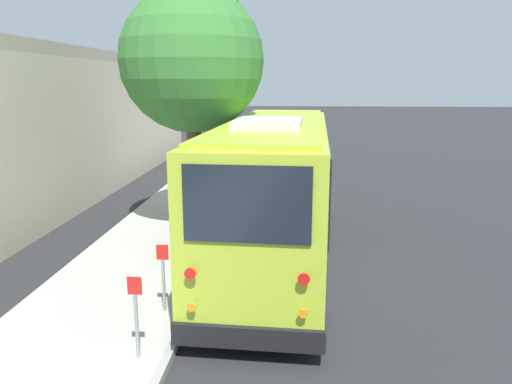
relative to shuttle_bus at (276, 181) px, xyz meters
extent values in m
plane|color=#28282B|center=(-1.48, -0.49, -1.93)|extent=(160.00, 160.00, 0.00)
cube|color=#B2AFA8|center=(-1.48, 3.19, -1.85)|extent=(80.00, 3.25, 0.15)
cube|color=#9D9A94|center=(-1.48, 1.50, -1.85)|extent=(80.00, 0.14, 0.15)
cube|color=#ADC633|center=(0.00, 0.00, -0.13)|extent=(10.18, 2.85, 3.04)
cube|color=black|center=(0.00, 0.00, -1.50)|extent=(10.23, 2.90, 0.28)
cube|color=black|center=(0.00, 0.00, 0.54)|extent=(9.36, 2.89, 1.46)
cube|color=black|center=(5.06, -0.24, 0.54)|extent=(0.13, 2.08, 1.53)
cube|color=black|center=(-5.05, 0.24, 0.65)|extent=(0.12, 1.90, 1.17)
cube|color=black|center=(5.06, -0.24, 1.25)|extent=(0.12, 1.71, 0.22)
cube|color=#ADC633|center=(0.00, 0.00, 1.43)|extent=(9.55, 2.60, 0.10)
cube|color=silver|center=(-1.79, 0.09, 1.55)|extent=(1.91, 1.43, 0.20)
cube|color=black|center=(5.09, -0.24, -1.46)|extent=(0.21, 2.40, 0.36)
cube|color=black|center=(-5.08, 0.24, -1.46)|extent=(0.21, 2.40, 0.36)
cylinder|color=red|center=(-5.09, 1.10, -0.43)|extent=(0.04, 0.18, 0.18)
cylinder|color=orange|center=(-5.09, 1.10, -0.98)|extent=(0.04, 0.14, 0.14)
cylinder|color=red|center=(-5.17, -0.61, -0.43)|extent=(0.04, 0.18, 0.18)
cylinder|color=orange|center=(-5.17, -0.61, -0.98)|extent=(0.04, 0.14, 0.14)
cube|color=white|center=(5.18, 0.55, -1.29)|extent=(0.06, 0.32, 0.18)
cube|color=white|center=(5.10, -1.04, -1.29)|extent=(0.06, 0.32, 0.18)
cube|color=black|center=(4.79, 1.11, 0.84)|extent=(0.06, 0.10, 0.24)
cylinder|color=black|center=(3.03, 0.89, -1.41)|extent=(1.04, 0.35, 1.03)
cylinder|color=slate|center=(3.03, 0.89, -1.41)|extent=(0.48, 0.34, 0.46)
cylinder|color=black|center=(2.93, -1.17, -1.41)|extent=(1.04, 0.35, 1.03)
cylinder|color=slate|center=(2.93, -1.17, -1.41)|extent=(0.48, 0.34, 0.46)
cylinder|color=black|center=(-2.77, 1.17, -1.41)|extent=(1.04, 0.35, 1.03)
cylinder|color=slate|center=(-2.77, 1.17, -1.41)|extent=(0.48, 0.34, 0.46)
cylinder|color=black|center=(-2.87, -0.90, -1.41)|extent=(1.04, 0.35, 1.03)
cylinder|color=slate|center=(-2.87, -0.90, -1.41)|extent=(0.48, 0.34, 0.46)
cube|color=slate|center=(10.84, 0.22, -1.43)|extent=(4.41, 1.71, 0.65)
cube|color=black|center=(10.73, 0.22, -0.87)|extent=(2.10, 1.46, 0.48)
cube|color=slate|center=(10.73, 0.22, -0.63)|extent=(2.01, 1.42, 0.05)
cube|color=black|center=(13.07, 0.19, -1.66)|extent=(0.10, 1.61, 0.20)
cube|color=black|center=(8.62, 0.24, -1.66)|extent=(0.10, 1.61, 0.20)
cylinder|color=black|center=(12.24, 0.96, -1.59)|extent=(0.67, 0.21, 0.67)
cylinder|color=slate|center=(12.24, 0.96, -1.59)|extent=(0.30, 0.22, 0.30)
cylinder|color=black|center=(12.23, -0.55, -1.59)|extent=(0.67, 0.21, 0.67)
cylinder|color=slate|center=(12.23, -0.55, -1.59)|extent=(0.30, 0.22, 0.30)
cylinder|color=black|center=(9.46, 0.99, -1.59)|extent=(0.67, 0.21, 0.67)
cylinder|color=slate|center=(9.46, 0.99, -1.59)|extent=(0.30, 0.22, 0.30)
cylinder|color=black|center=(9.45, -0.53, -1.59)|extent=(0.67, 0.21, 0.67)
cylinder|color=slate|center=(9.45, -0.53, -1.59)|extent=(0.30, 0.22, 0.30)
cube|color=#19234C|center=(18.05, 0.34, -1.46)|extent=(4.33, 1.91, 0.62)
cube|color=black|center=(17.94, 0.35, -0.92)|extent=(2.08, 1.56, 0.48)
cube|color=#19234C|center=(17.94, 0.35, -0.68)|extent=(2.00, 1.52, 0.05)
cube|color=black|center=(20.19, 0.23, -1.67)|extent=(0.17, 1.63, 0.20)
cube|color=black|center=(15.91, 0.46, -1.67)|extent=(0.17, 1.63, 0.20)
cylinder|color=black|center=(19.43, 1.04, -1.62)|extent=(0.63, 0.23, 0.62)
cylinder|color=slate|center=(19.43, 1.04, -1.62)|extent=(0.29, 0.23, 0.28)
cylinder|color=black|center=(19.35, -0.49, -1.62)|extent=(0.63, 0.23, 0.62)
cylinder|color=slate|center=(19.35, -0.49, -1.62)|extent=(0.29, 0.23, 0.28)
cylinder|color=black|center=(16.76, 1.18, -1.62)|extent=(0.63, 0.23, 0.62)
cylinder|color=slate|center=(16.76, 1.18, -1.62)|extent=(0.29, 0.23, 0.28)
cylinder|color=black|center=(16.68, -0.35, -1.62)|extent=(0.63, 0.23, 0.62)
cylinder|color=slate|center=(16.68, -0.35, -1.62)|extent=(0.29, 0.23, 0.28)
cube|color=maroon|center=(24.12, 0.25, -1.47)|extent=(4.48, 2.02, 0.61)
cube|color=black|center=(24.01, 0.24, -0.93)|extent=(2.17, 1.61, 0.48)
cube|color=maroon|center=(24.01, 0.24, -0.69)|extent=(2.09, 1.57, 0.05)
cube|color=black|center=(26.32, 0.42, -1.67)|extent=(0.20, 1.64, 0.20)
cube|color=black|center=(21.92, 0.08, -1.67)|extent=(0.20, 1.64, 0.20)
cylinder|color=black|center=(25.44, 1.12, -1.62)|extent=(0.62, 0.25, 0.61)
cylinder|color=slate|center=(25.44, 1.12, -1.62)|extent=(0.29, 0.24, 0.27)
cylinder|color=black|center=(25.55, -0.41, -1.62)|extent=(0.62, 0.25, 0.61)
cylinder|color=slate|center=(25.55, -0.41, -1.62)|extent=(0.29, 0.24, 0.27)
cylinder|color=black|center=(22.69, 0.91, -1.62)|extent=(0.62, 0.25, 0.61)
cylinder|color=slate|center=(22.69, 0.91, -1.62)|extent=(0.29, 0.24, 0.27)
cylinder|color=black|center=(22.81, -0.62, -1.62)|extent=(0.62, 0.25, 0.61)
cylinder|color=slate|center=(22.81, -0.62, -1.62)|extent=(0.29, 0.24, 0.27)
cube|color=black|center=(30.75, 0.28, -1.47)|extent=(4.32, 1.91, 0.60)
cube|color=black|center=(30.64, 0.27, -0.93)|extent=(2.07, 1.59, 0.48)
cube|color=black|center=(30.64, 0.27, -0.69)|extent=(1.99, 1.55, 0.05)
cube|color=black|center=(32.90, 0.36, -1.68)|extent=(0.15, 1.69, 0.20)
cube|color=black|center=(28.60, 0.19, -1.68)|extent=(0.15, 1.69, 0.20)
cylinder|color=black|center=(32.06, 1.13, -1.62)|extent=(0.61, 0.22, 0.60)
cylinder|color=slate|center=(32.06, 1.13, -1.62)|extent=(0.28, 0.23, 0.27)
cylinder|color=black|center=(32.13, -0.47, -1.62)|extent=(0.61, 0.22, 0.60)
cylinder|color=slate|center=(32.13, -0.47, -1.62)|extent=(0.28, 0.23, 0.27)
cylinder|color=black|center=(29.38, 1.03, -1.62)|extent=(0.61, 0.22, 0.60)
cylinder|color=slate|center=(29.38, 1.03, -1.62)|extent=(0.28, 0.23, 0.27)
cylinder|color=black|center=(29.44, -0.57, -1.62)|extent=(0.61, 0.22, 0.60)
cylinder|color=slate|center=(29.44, -0.57, -1.62)|extent=(0.28, 0.23, 0.27)
cylinder|color=brown|center=(1.89, 2.39, -0.09)|extent=(0.41, 0.41, 3.37)
sphere|color=#387A33|center=(1.89, 2.39, 2.98)|extent=(3.97, 3.97, 3.97)
sphere|color=#3C8437|center=(2.39, 2.39, 4.27)|extent=(2.58, 2.58, 2.58)
cylinder|color=gray|center=(-5.23, 1.92, -1.25)|extent=(0.06, 0.06, 1.05)
cube|color=red|center=(-5.23, 1.92, -0.59)|extent=(0.02, 0.22, 0.28)
cylinder|color=gray|center=(-3.61, 1.92, -1.27)|extent=(0.06, 0.06, 1.01)
cube|color=red|center=(-3.61, 1.92, -0.63)|extent=(0.02, 0.22, 0.28)
cylinder|color=#99999E|center=(8.64, 1.85, -1.45)|extent=(0.22, 0.22, 0.65)
sphere|color=#99999E|center=(8.64, 1.85, -1.07)|extent=(0.20, 0.20, 0.20)
cube|color=beige|center=(6.73, 9.77, 0.62)|extent=(24.80, 6.16, 5.09)
cube|color=#BAAD93|center=(6.73, 6.84, 3.36)|extent=(24.80, 0.30, 0.40)
camera|label=1|loc=(-12.07, -0.42, 2.41)|focal=35.00mm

